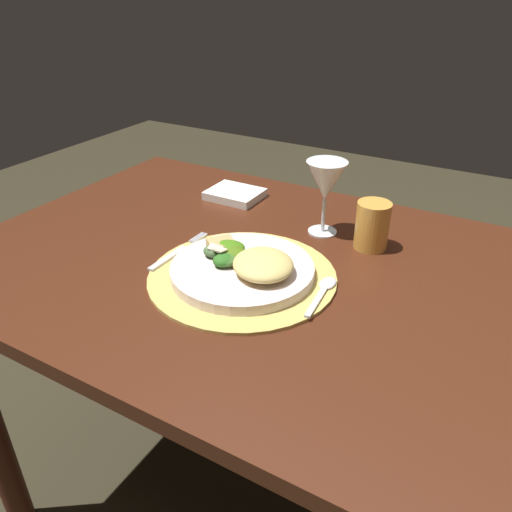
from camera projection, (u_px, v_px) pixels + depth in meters
dining_table at (295, 321)px, 0.98m from camera, size 1.33×0.80×0.76m
placemat at (242, 276)px, 0.91m from camera, size 0.34×0.34×0.01m
dinner_plate at (242, 270)px, 0.91m from camera, size 0.26×0.26×0.02m
pasta_serving at (263, 264)px, 0.87m from camera, size 0.16×0.16×0.03m
salad_greens at (227, 253)px, 0.92m from camera, size 0.10×0.10×0.03m
bread_piece at (221, 245)px, 0.95m from camera, size 0.07×0.07×0.02m
fork at (176, 253)px, 0.98m from camera, size 0.02×0.17×0.00m
spoon at (324, 289)px, 0.87m from camera, size 0.03×0.13×0.01m
napkin at (235, 194)px, 1.23m from camera, size 0.13×0.10×0.02m
wine_glass at (326, 183)px, 1.02m from camera, size 0.08×0.08×0.16m
amber_tumbler at (372, 226)px, 0.99m from camera, size 0.07×0.07×0.10m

